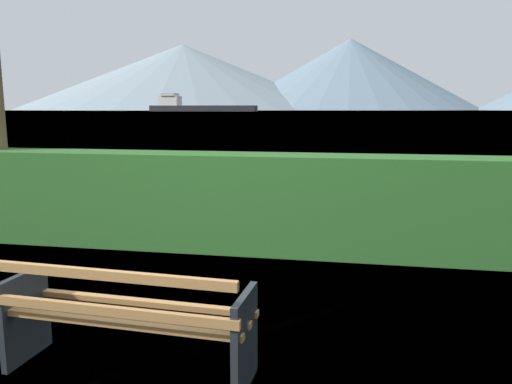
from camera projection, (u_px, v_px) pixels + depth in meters
ground_plane at (132, 370)px, 3.64m from camera, size 1400.00×1400.00×0.00m
water_surface at (347, 111)px, 300.70m from camera, size 620.00×620.00×0.00m
park_bench at (125, 319)px, 3.51m from camera, size 1.84×0.68×0.87m
hedge_row at (233, 202)px, 6.70m from camera, size 9.09×0.74×1.30m
cargo_ship_large at (195, 106)px, 304.16m from camera, size 66.07×11.34×11.07m
distant_hills at (350, 74)px, 548.63m from camera, size 817.23×393.09×81.46m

